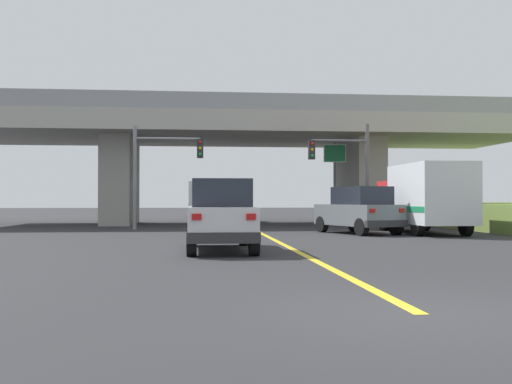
% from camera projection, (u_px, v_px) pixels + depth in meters
% --- Properties ---
extents(ground, '(160.00, 160.00, 0.00)m').
position_uv_depth(ground, '(242.00, 224.00, 37.46)').
color(ground, '#2B2B2D').
extents(overpass_bridge, '(34.32, 10.17, 7.18)m').
position_uv_depth(overpass_bridge, '(242.00, 141.00, 37.53)').
color(overpass_bridge, '#A8A59E').
rests_on(overpass_bridge, ground).
extents(lane_divider_stripe, '(0.20, 26.91, 0.01)m').
position_uv_depth(lane_divider_stripe, '(278.00, 242.00, 21.10)').
color(lane_divider_stripe, yellow).
rests_on(lane_divider_stripe, ground).
extents(suv_lead, '(1.87, 4.74, 2.02)m').
position_uv_depth(suv_lead, '(220.00, 215.00, 17.49)').
color(suv_lead, silver).
rests_on(suv_lead, ground).
extents(suv_crossing, '(3.17, 4.71, 2.02)m').
position_uv_depth(suv_crossing, '(359.00, 210.00, 26.35)').
color(suv_crossing, slate).
rests_on(suv_crossing, ground).
extents(box_truck, '(2.33, 6.56, 2.97)m').
position_uv_depth(box_truck, '(425.00, 197.00, 26.51)').
color(box_truck, red).
rests_on(box_truck, ground).
extents(sedan_oncoming, '(1.96, 4.45, 2.02)m').
position_uv_depth(sedan_oncoming, '(232.00, 207.00, 41.49)').
color(sedan_oncoming, '#2D4C33').
rests_on(sedan_oncoming, ground).
extents(traffic_signal_nearside, '(3.12, 0.36, 5.32)m').
position_uv_depth(traffic_signal_nearside, '(347.00, 164.00, 31.00)').
color(traffic_signal_nearside, '#56595E').
rests_on(traffic_signal_nearside, ground).
extents(traffic_signal_farside, '(3.47, 0.36, 5.14)m').
position_uv_depth(traffic_signal_farside, '(160.00, 163.00, 30.45)').
color(traffic_signal_farside, slate).
rests_on(traffic_signal_farside, ground).
extents(highway_sign, '(1.33, 0.17, 4.89)m').
position_uv_depth(highway_sign, '(335.00, 165.00, 36.05)').
color(highway_sign, '#56595E').
rests_on(highway_sign, ground).
extents(semi_truck_distant, '(2.33, 6.87, 3.07)m').
position_uv_depth(semi_truck_distant, '(202.00, 198.00, 55.28)').
color(semi_truck_distant, silver).
rests_on(semi_truck_distant, ground).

